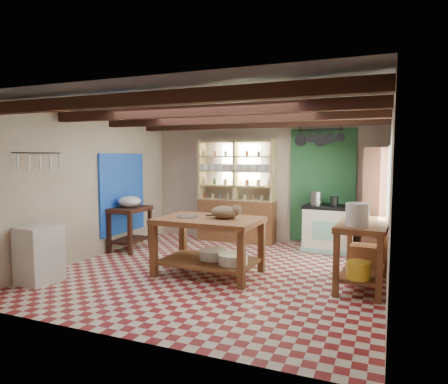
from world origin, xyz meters
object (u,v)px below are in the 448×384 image
at_px(white_cabinet, 39,254).
at_px(right_counter, 363,255).
at_px(work_table, 209,246).
at_px(stove, 328,228).
at_px(prep_table, 130,229).
at_px(cat, 225,212).

bearing_deg(white_cabinet, right_counter, 23.01).
distance_m(work_table, stove, 2.75).
bearing_deg(right_counter, prep_table, 175.33).
relative_size(work_table, cat, 3.61).
bearing_deg(work_table, stove, 57.59).
distance_m(stove, prep_table, 3.89).
height_order(stove, cat, cat).
xyz_separation_m(work_table, right_counter, (2.27, 0.28, 0.02)).
height_order(prep_table, white_cabinet, prep_table).
relative_size(white_cabinet, right_counter, 0.65).
height_order(work_table, right_counter, right_counter).
xyz_separation_m(right_counter, cat, (-2.01, -0.23, 0.53)).
relative_size(prep_table, white_cabinet, 1.02).
distance_m(work_table, cat, 0.60).
height_order(stove, white_cabinet, stove).
relative_size(right_counter, cat, 2.96).
bearing_deg(right_counter, work_table, -169.58).
distance_m(prep_table, cat, 2.58).
xyz_separation_m(work_table, cat, (0.25, 0.05, 0.55)).
bearing_deg(cat, right_counter, -2.37).
xyz_separation_m(stove, prep_table, (-3.63, -1.40, -0.02)).
distance_m(right_counter, cat, 2.10).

